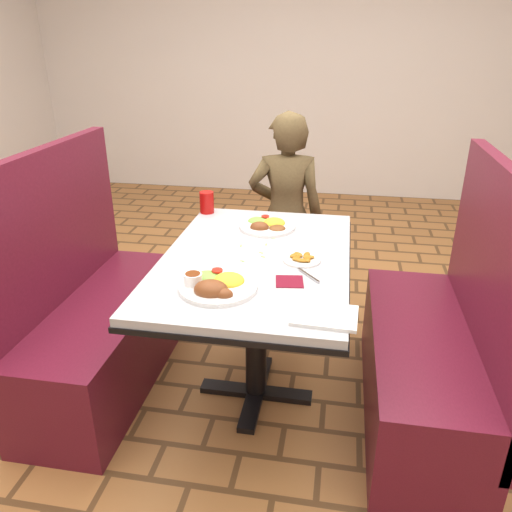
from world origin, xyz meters
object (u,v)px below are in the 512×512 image
object	(u,v)px
diner_person	(286,215)
far_dinner_plate	(267,223)
plantain_plate	(302,259)
booth_bench_right	(433,355)
red_tumbler	(207,202)
booth_bench_left	(97,322)
dining_table	(256,276)
near_dinner_plate	(216,282)

from	to	relation	value
diner_person	far_dinner_plate	bearing A→B (deg)	80.80
plantain_plate	booth_bench_right	bearing A→B (deg)	1.71
diner_person	red_tumbler	distance (m)	0.58
booth_bench_right	red_tumbler	world-z (taller)	booth_bench_right
diner_person	red_tumbler	world-z (taller)	diner_person
red_tumbler	booth_bench_left	bearing A→B (deg)	-129.89
far_dinner_plate	red_tumbler	xyz separation A→B (m)	(-0.36, 0.17, 0.03)
booth_bench_left	dining_table	bearing A→B (deg)	0.00
booth_bench_left	near_dinner_plate	bearing A→B (deg)	-25.13
dining_table	diner_person	bearing A→B (deg)	88.58
plantain_plate	far_dinner_plate	bearing A→B (deg)	119.06
booth_bench_left	red_tumbler	distance (m)	0.83
booth_bench_left	red_tumbler	size ratio (longest dim) A/B	10.49
dining_table	booth_bench_left	xyz separation A→B (m)	(-0.80, 0.00, -0.32)
near_dinner_plate	far_dinner_plate	xyz separation A→B (m)	(0.09, 0.68, -0.01)
dining_table	booth_bench_left	bearing A→B (deg)	180.00
booth_bench_left	far_dinner_plate	world-z (taller)	booth_bench_left
far_dinner_plate	red_tumbler	size ratio (longest dim) A/B	2.39
dining_table	plantain_plate	xyz separation A→B (m)	(0.20, -0.02, 0.11)
near_dinner_plate	far_dinner_plate	bearing A→B (deg)	82.49
booth_bench_right	near_dinner_plate	distance (m)	1.05
near_dinner_plate	plantain_plate	bearing A→B (deg)	46.77
booth_bench_right	diner_person	xyz separation A→B (m)	(-0.78, 0.92, 0.29)
booth_bench_left	near_dinner_plate	world-z (taller)	booth_bench_left
diner_person	plantain_plate	bearing A→B (deg)	94.28
diner_person	near_dinner_plate	size ratio (longest dim) A/B	4.19
diner_person	far_dinner_plate	size ratio (longest dim) A/B	4.54
diner_person	plantain_plate	distance (m)	0.96
booth_bench_left	booth_bench_right	distance (m)	1.60
dining_table	plantain_plate	bearing A→B (deg)	-5.11
plantain_plate	diner_person	bearing A→B (deg)	100.77
diner_person	dining_table	bearing A→B (deg)	82.10
booth_bench_left	diner_person	distance (m)	1.26
booth_bench_right	far_dinner_plate	distance (m)	0.98
booth_bench_right	plantain_plate	size ratio (longest dim) A/B	7.50
far_dinner_plate	near_dinner_plate	bearing A→B (deg)	-97.51
plantain_plate	red_tumbler	distance (m)	0.78
booth_bench_right	dining_table	bearing A→B (deg)	180.00
near_dinner_plate	booth_bench_left	bearing A→B (deg)	154.87
far_dinner_plate	booth_bench_left	bearing A→B (deg)	-156.24
diner_person	far_dinner_plate	world-z (taller)	diner_person
booth_bench_left	red_tumbler	world-z (taller)	booth_bench_left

